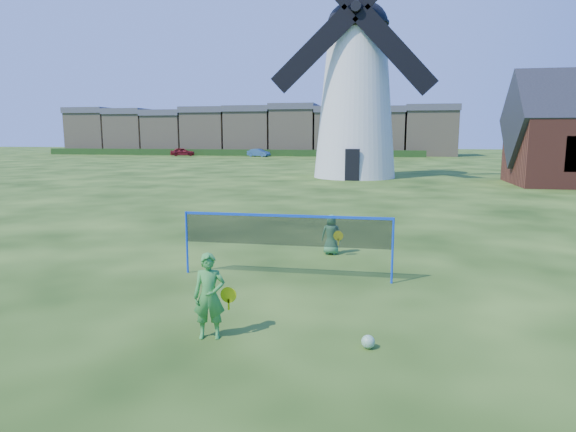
# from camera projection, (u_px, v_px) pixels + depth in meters

# --- Properties ---
(ground) EXTENTS (220.00, 220.00, 0.00)m
(ground) POSITION_uv_depth(u_px,v_px,m) (276.00, 282.00, 11.63)
(ground) COLOR black
(ground) RESTS_ON ground
(windmill) EXTENTS (12.53, 6.41, 18.65)m
(windmill) POSITION_uv_depth(u_px,v_px,m) (356.00, 91.00, 38.79)
(windmill) COLOR white
(windmill) RESTS_ON ground
(badminton_net) EXTENTS (5.05, 0.05, 1.55)m
(badminton_net) POSITION_uv_depth(u_px,v_px,m) (286.00, 231.00, 11.82)
(badminton_net) COLOR blue
(badminton_net) RESTS_ON ground
(player_girl) EXTENTS (0.72, 0.46, 1.47)m
(player_girl) POSITION_uv_depth(u_px,v_px,m) (209.00, 296.00, 8.36)
(player_girl) COLOR green
(player_girl) RESTS_ON ground
(player_boy) EXTENTS (0.65, 0.42, 1.16)m
(player_boy) POSITION_uv_depth(u_px,v_px,m) (331.00, 234.00, 14.27)
(player_boy) COLOR #469153
(player_boy) RESTS_ON ground
(play_ball) EXTENTS (0.22, 0.22, 0.22)m
(play_ball) POSITION_uv_depth(u_px,v_px,m) (368.00, 342.00, 8.04)
(play_ball) COLOR green
(play_ball) RESTS_ON ground
(terraced_houses) EXTENTS (66.12, 8.40, 8.28)m
(terraced_houses) POSITION_uv_depth(u_px,v_px,m) (253.00, 131.00, 84.24)
(terraced_houses) COLOR tan
(terraced_houses) RESTS_ON ground
(hedge) EXTENTS (62.00, 0.80, 1.00)m
(hedge) POSITION_uv_depth(u_px,v_px,m) (226.00, 152.00, 79.53)
(hedge) COLOR #193814
(hedge) RESTS_ON ground
(car_left) EXTENTS (4.08, 2.98, 1.29)m
(car_left) POSITION_uv_depth(u_px,v_px,m) (182.00, 152.00, 78.05)
(car_left) COLOR maroon
(car_left) RESTS_ON ground
(car_right) EXTENTS (3.83, 2.53, 1.19)m
(car_right) POSITION_uv_depth(u_px,v_px,m) (259.00, 153.00, 75.68)
(car_right) COLOR navy
(car_right) RESTS_ON ground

